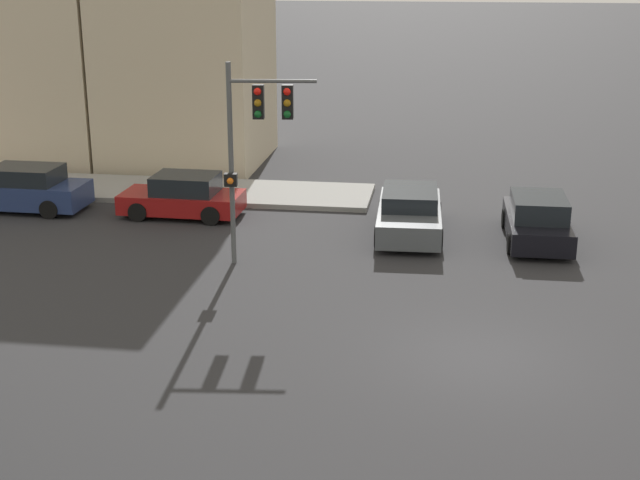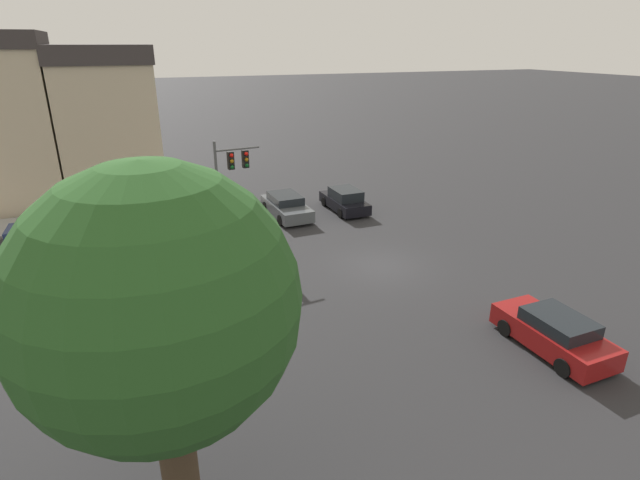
% 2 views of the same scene
% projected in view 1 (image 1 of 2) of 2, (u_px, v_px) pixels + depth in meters
% --- Properties ---
extents(ground_plane, '(300.00, 300.00, 0.00)m').
position_uv_depth(ground_plane, '(478.00, 357.00, 19.29)').
color(ground_plane, '#28282B').
extents(rowhouse_backdrop, '(7.16, 11.62, 10.81)m').
position_uv_depth(rowhouse_backdrop, '(120.00, 33.00, 36.46)').
color(rowhouse_backdrop, beige).
rests_on(rowhouse_backdrop, ground_plane).
extents(traffic_signal, '(0.74, 2.50, 5.61)m').
position_uv_depth(traffic_signal, '(257.00, 127.00, 23.91)').
color(traffic_signal, '#515456').
rests_on(traffic_signal, ground_plane).
extents(crossing_car_0, '(4.24, 1.93, 1.45)m').
position_uv_depth(crossing_car_0, '(537.00, 220.00, 26.81)').
color(crossing_car_0, black).
rests_on(crossing_car_0, ground_plane).
extents(crossing_car_1, '(4.70, 2.14, 1.38)m').
position_uv_depth(crossing_car_1, '(409.00, 213.00, 27.62)').
color(crossing_car_1, '#4C5156').
rests_on(crossing_car_1, ground_plane).
extents(parked_car_0, '(2.00, 4.01, 1.41)m').
position_uv_depth(parked_car_0, '(183.00, 197.00, 29.47)').
color(parked_car_0, maroon).
rests_on(parked_car_0, ground_plane).
extents(parked_car_1, '(2.01, 4.40, 1.52)m').
position_uv_depth(parked_car_1, '(23.00, 189.00, 30.17)').
color(parked_car_1, navy).
rests_on(parked_car_1, ground_plane).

